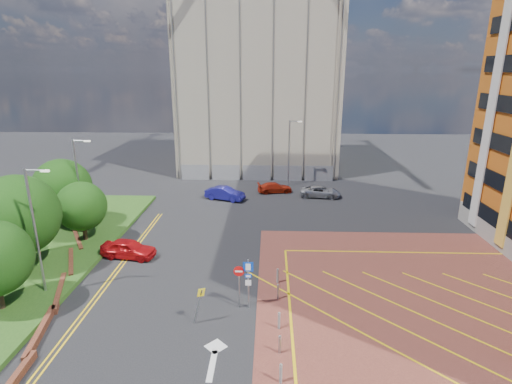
# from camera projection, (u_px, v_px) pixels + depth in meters

# --- Properties ---
(ground) EXTENTS (140.00, 140.00, 0.00)m
(ground) POSITION_uv_depth(u_px,v_px,m) (239.00, 317.00, 23.14)
(ground) COLOR black
(ground) RESTS_ON ground
(forecourt) EXTENTS (26.00, 26.00, 0.02)m
(forecourt) POSITION_uv_depth(u_px,v_px,m) (484.00, 322.00, 22.65)
(forecourt) COLOR brown
(forecourt) RESTS_ON ground
(grass_bed) EXTENTS (14.00, 32.00, 0.30)m
(grass_bed) POSITION_uv_depth(u_px,v_px,m) (2.00, 262.00, 29.44)
(grass_bed) COLOR #244C18
(grass_bed) RESTS_ON ground
(retaining_wall) EXTENTS (6.06, 20.33, 0.40)m
(retaining_wall) POSITION_uv_depth(u_px,v_px,m) (57.00, 292.00, 25.39)
(retaining_wall) COLOR brown
(retaining_wall) RESTS_ON ground
(tree_b) EXTENTS (5.60, 5.60, 6.74)m
(tree_b) POSITION_uv_depth(u_px,v_px,m) (17.00, 215.00, 27.20)
(tree_b) COLOR #3D2B1C
(tree_b) RESTS_ON grass_bed
(tree_c) EXTENTS (4.00, 4.00, 4.90)m
(tree_c) POSITION_uv_depth(u_px,v_px,m) (81.00, 206.00, 32.22)
(tree_c) COLOR #3D2B1C
(tree_c) RESTS_ON grass_bed
(tree_d) EXTENTS (5.00, 5.00, 6.08)m
(tree_d) POSITION_uv_depth(u_px,v_px,m) (62.00, 187.00, 34.99)
(tree_d) COLOR #3D2B1C
(tree_d) RESTS_ON grass_bed
(lamp_left_near) EXTENTS (1.53, 0.16, 8.00)m
(lamp_left_near) POSITION_uv_depth(u_px,v_px,m) (36.00, 227.00, 24.11)
(lamp_left_near) COLOR #9EA0A8
(lamp_left_near) RESTS_ON grass_bed
(lamp_left_far) EXTENTS (1.53, 0.16, 8.00)m
(lamp_left_far) POSITION_uv_depth(u_px,v_px,m) (79.00, 182.00, 33.73)
(lamp_left_far) COLOR #9EA0A8
(lamp_left_far) RESTS_ON grass_bed
(lamp_back) EXTENTS (1.53, 0.16, 8.00)m
(lamp_back) POSITION_uv_depth(u_px,v_px,m) (290.00, 150.00, 48.47)
(lamp_back) COLOR #9EA0A8
(lamp_back) RESTS_ON ground
(sign_cluster) EXTENTS (1.17, 0.12, 3.20)m
(sign_cluster) POSITION_uv_depth(u_px,v_px,m) (245.00, 279.00, 23.49)
(sign_cluster) COLOR #9EA0A8
(sign_cluster) RESTS_ON ground
(warning_sign) EXTENTS (0.75, 0.42, 2.25)m
(warning_sign) POSITION_uv_depth(u_px,v_px,m) (199.00, 301.00, 22.16)
(warning_sign) COLOR #9EA0A8
(warning_sign) RESTS_ON ground
(bollard_row) EXTENTS (0.14, 11.14, 0.90)m
(bollard_row) POSITION_uv_depth(u_px,v_px,m) (279.00, 329.00, 21.33)
(bollard_row) COLOR #9EA0A8
(bollard_row) RESTS_ON forecourt
(construction_building) EXTENTS (21.20, 19.20, 22.00)m
(construction_building) POSITION_uv_depth(u_px,v_px,m) (259.00, 89.00, 58.13)
(construction_building) COLOR #ADA08E
(construction_building) RESTS_ON ground
(construction_fence) EXTENTS (21.60, 0.06, 2.00)m
(construction_fence) POSITION_uv_depth(u_px,v_px,m) (264.00, 173.00, 51.47)
(construction_fence) COLOR gray
(construction_fence) RESTS_ON ground
(car_red_left) EXTENTS (4.38, 2.31, 1.42)m
(car_red_left) POSITION_uv_depth(u_px,v_px,m) (129.00, 249.00, 30.36)
(car_red_left) COLOR red
(car_red_left) RESTS_ON ground
(car_blue_back) EXTENTS (4.63, 2.89, 1.44)m
(car_blue_back) POSITION_uv_depth(u_px,v_px,m) (225.00, 193.00, 43.87)
(car_blue_back) COLOR navy
(car_blue_back) RESTS_ON ground
(car_red_back) EXTENTS (4.26, 2.38, 1.17)m
(car_red_back) POSITION_uv_depth(u_px,v_px,m) (275.00, 188.00, 46.53)
(car_red_back) COLOR #AC230E
(car_red_back) RESTS_ON ground
(car_silver_back) EXTENTS (4.75, 2.63, 1.26)m
(car_silver_back) POSITION_uv_depth(u_px,v_px,m) (320.00, 192.00, 44.86)
(car_silver_back) COLOR #A6A7AD
(car_silver_back) RESTS_ON ground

